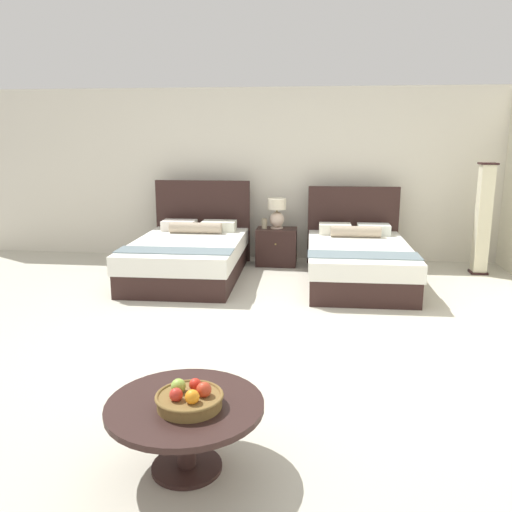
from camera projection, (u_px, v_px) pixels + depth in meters
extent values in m
cube|color=beige|center=(253.00, 338.00, 4.94)|extent=(10.14, 10.38, 0.02)
cube|color=silver|center=(280.00, 175.00, 7.94)|extent=(10.14, 0.12, 2.52)
cube|color=#301D1A|center=(188.00, 268.00, 6.95)|extent=(1.35, 2.06, 0.28)
cube|color=white|center=(187.00, 249.00, 6.89)|extent=(1.39, 2.11, 0.23)
cube|color=#301D1A|center=(203.00, 221.00, 7.87)|extent=(1.40, 0.08, 1.20)
cube|color=white|center=(179.00, 225.00, 7.62)|extent=(0.48, 0.31, 0.14)
cube|color=white|center=(219.00, 226.00, 7.56)|extent=(0.48, 0.31, 0.14)
cylinder|color=tan|center=(196.00, 228.00, 7.36)|extent=(0.73, 0.16, 0.15)
cube|color=slate|center=(175.00, 251.00, 6.24)|extent=(1.39, 0.40, 0.01)
cube|color=#301D1A|center=(358.00, 272.00, 6.70)|extent=(1.24, 2.06, 0.29)
cube|color=white|center=(358.00, 253.00, 6.65)|extent=(1.28, 2.10, 0.20)
cube|color=#301D1A|center=(353.00, 226.00, 7.63)|extent=(1.29, 0.08, 1.13)
cube|color=white|center=(335.00, 229.00, 7.38)|extent=(0.44, 0.31, 0.14)
cube|color=white|center=(374.00, 229.00, 7.32)|extent=(0.44, 0.31, 0.14)
cylinder|color=tan|center=(356.00, 232.00, 7.12)|extent=(0.67, 0.16, 0.15)
cube|color=slate|center=(364.00, 255.00, 6.04)|extent=(1.28, 0.42, 0.01)
cube|color=#301D1A|center=(276.00, 247.00, 7.65)|extent=(0.57, 0.41, 0.53)
sphere|color=tan|center=(275.00, 244.00, 7.42)|extent=(0.02, 0.02, 0.02)
cylinder|color=beige|center=(277.00, 228.00, 7.61)|extent=(0.18, 0.18, 0.02)
ellipsoid|color=beige|center=(277.00, 219.00, 7.58)|extent=(0.21, 0.21, 0.22)
cylinder|color=#99844C|center=(277.00, 210.00, 7.55)|extent=(0.02, 0.02, 0.04)
cylinder|color=beige|center=(277.00, 204.00, 7.53)|extent=(0.26, 0.26, 0.15)
cylinder|color=gray|center=(264.00, 224.00, 7.56)|extent=(0.08, 0.08, 0.14)
torus|color=gray|center=(264.00, 219.00, 7.54)|extent=(0.08, 0.08, 0.01)
cylinder|color=#301D1A|center=(187.00, 466.00, 2.99)|extent=(0.40, 0.40, 0.02)
cylinder|color=#301D1A|center=(186.00, 439.00, 2.95)|extent=(0.10, 0.10, 0.37)
cylinder|color=#301D1A|center=(185.00, 406.00, 2.90)|extent=(0.87, 0.87, 0.04)
cylinder|color=brown|center=(190.00, 401.00, 2.85)|extent=(0.35, 0.35, 0.07)
torus|color=brown|center=(189.00, 396.00, 2.84)|extent=(0.37, 0.37, 0.02)
sphere|color=#BD3820|center=(204.00, 390.00, 2.83)|extent=(0.08, 0.08, 0.08)
sphere|color=red|center=(195.00, 384.00, 2.91)|extent=(0.07, 0.07, 0.07)
sphere|color=#91B344|center=(178.00, 386.00, 2.88)|extent=(0.08, 0.08, 0.08)
sphere|color=red|center=(176.00, 395.00, 2.79)|extent=(0.07, 0.07, 0.07)
sphere|color=orange|center=(192.00, 397.00, 2.76)|extent=(0.08, 0.08, 0.08)
cube|color=black|center=(478.00, 272.00, 7.22)|extent=(0.22, 0.22, 0.03)
cube|color=beige|center=(483.00, 219.00, 7.06)|extent=(0.18, 0.18, 1.44)
cube|color=black|center=(488.00, 164.00, 6.90)|extent=(0.22, 0.22, 0.02)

